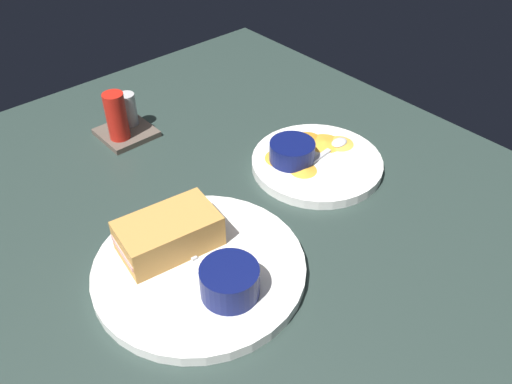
{
  "coord_description": "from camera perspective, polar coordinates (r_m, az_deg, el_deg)",
  "views": [
    {
      "loc": [
        -27.63,
        -43.15,
        52.7
      ],
      "look_at": [
        11.93,
        1.83,
        3.0
      ],
      "focal_mm": 37.01,
      "sensor_mm": 36.0,
      "label": 1
    }
  ],
  "objects": [
    {
      "name": "sandwich_half_near",
      "position": [
        0.71,
        -9.41,
        -4.43
      ],
      "size": [
        14.1,
        9.34,
        4.8
      ],
      "color": "#C68C42",
      "rests_on": "plate_sandwich_main"
    },
    {
      "name": "plate_sandwich_main",
      "position": [
        0.7,
        -6.12,
        -8.22
      ],
      "size": [
        27.91,
        27.91,
        1.6
      ],
      "primitive_type": "cylinder",
      "color": "white",
      "rests_on": "ground_plane"
    },
    {
      "name": "plate_chips_companion",
      "position": [
        0.88,
        6.59,
        3.1
      ],
      "size": [
        21.51,
        21.51,
        1.6
      ],
      "primitive_type": "cylinder",
      "color": "white",
      "rests_on": "ground_plane"
    },
    {
      "name": "condiment_caddy",
      "position": [
        0.96,
        -14.23,
        7.53
      ],
      "size": [
        9.0,
        9.0,
        9.5
      ],
      "color": "brown",
      "rests_on": "ground_plane"
    },
    {
      "name": "ground_plane",
      "position": [
        0.75,
        -6.01,
        -7.22
      ],
      "size": [
        110.0,
        110.0,
        3.0
      ],
      "primitive_type": "cube",
      "color": "#283833"
    },
    {
      "name": "plantain_chip_scatter",
      "position": [
        0.89,
        5.97,
        4.77
      ],
      "size": [
        16.74,
        11.44,
        0.6
      ],
      "color": "gold",
      "rests_on": "plate_chips_companion"
    },
    {
      "name": "spoon_by_gravy_ramekin",
      "position": [
        0.9,
        8.49,
        4.97
      ],
      "size": [
        9.95,
        2.48,
        0.8
      ],
      "color": "silver",
      "rests_on": "plate_chips_companion"
    },
    {
      "name": "ramekin_dark_sauce",
      "position": [
        0.65,
        -2.86,
        -9.53
      ],
      "size": [
        7.34,
        7.34,
        4.11
      ],
      "color": "#0C144C",
      "rests_on": "plate_sandwich_main"
    },
    {
      "name": "ramekin_light_gravy",
      "position": [
        0.86,
        3.93,
        4.46
      ],
      "size": [
        7.4,
        7.4,
        3.28
      ],
      "color": "#0C144C",
      "rests_on": "plate_chips_companion"
    },
    {
      "name": "spoon_by_dark_ramekin",
      "position": [
        0.69,
        -5.88,
        -7.82
      ],
      "size": [
        2.23,
        9.87,
        0.8
      ],
      "color": "silver",
      "rests_on": "plate_sandwich_main"
    }
  ]
}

